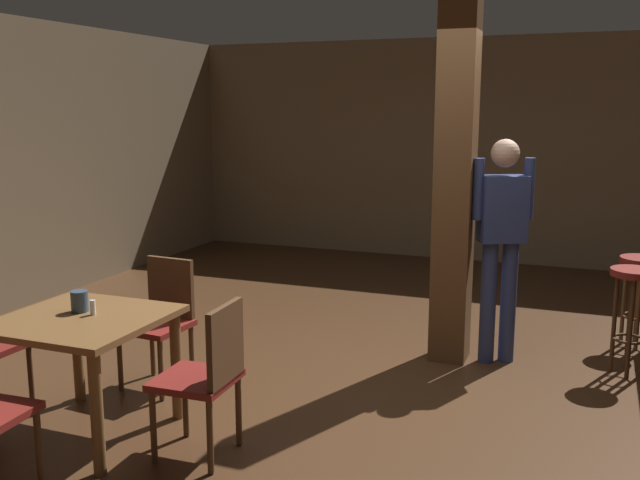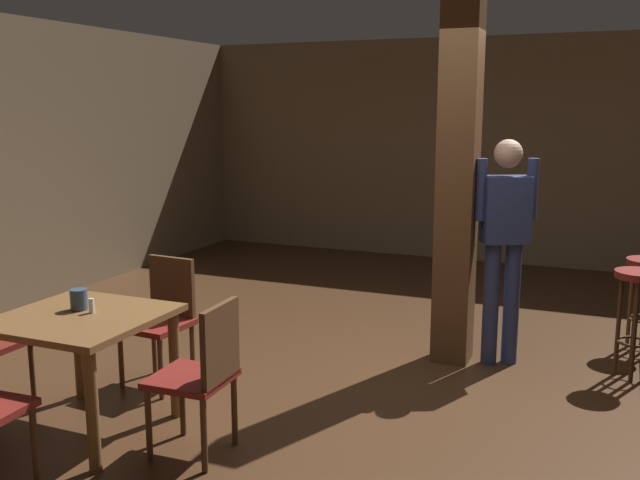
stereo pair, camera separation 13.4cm
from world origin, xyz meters
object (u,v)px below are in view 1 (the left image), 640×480
(chair_east, at_px, (208,372))
(napkin_cup, at_px, (80,301))
(bar_stool_near, at_px, (632,297))
(salt_shaker, at_px, (93,307))
(standing_person, at_px, (501,235))
(dining_table, at_px, (83,337))
(bar_stool_mid, at_px, (640,280))
(chair_north, at_px, (162,316))

(chair_east, relative_size, napkin_cup, 6.95)
(napkin_cup, bearing_deg, bar_stool_near, 34.50)
(salt_shaker, relative_size, standing_person, 0.05)
(dining_table, height_order, chair_east, chair_east)
(bar_stool_near, xyz_separation_m, bar_stool_mid, (0.09, 0.71, -0.03))
(bar_stool_mid, bearing_deg, dining_table, -136.96)
(chair_east, xyz_separation_m, bar_stool_near, (2.24, 2.24, 0.08))
(dining_table, bearing_deg, standing_person, 45.48)
(salt_shaker, xyz_separation_m, bar_stool_mid, (3.12, 2.90, -0.22))
(bar_stool_near, bearing_deg, bar_stool_mid, 82.87)
(chair_north, distance_m, salt_shaker, 0.83)
(napkin_cup, distance_m, bar_stool_mid, 4.34)
(chair_east, bearing_deg, napkin_cup, 175.55)
(dining_table, distance_m, chair_north, 0.84)
(napkin_cup, height_order, bar_stool_near, napkin_cup)
(standing_person, bearing_deg, chair_east, -121.03)
(chair_north, distance_m, standing_person, 2.58)
(dining_table, relative_size, napkin_cup, 7.10)
(chair_north, distance_m, bar_stool_near, 3.40)
(chair_east, height_order, salt_shaker, chair_east)
(chair_east, xyz_separation_m, napkin_cup, (-0.91, 0.07, 0.29))
(dining_table, height_order, salt_shaker, salt_shaker)
(chair_north, relative_size, salt_shaker, 9.89)
(chair_east, bearing_deg, standing_person, 58.97)
(salt_shaker, distance_m, standing_person, 2.99)
(dining_table, relative_size, bar_stool_mid, 1.21)
(salt_shaker, bearing_deg, standing_person, 45.29)
(chair_east, height_order, standing_person, standing_person)
(chair_north, height_order, bar_stool_near, chair_north)
(dining_table, bearing_deg, chair_north, 91.18)
(chair_north, xyz_separation_m, bar_stool_mid, (3.18, 2.12, 0.05))
(standing_person, bearing_deg, chair_north, -148.20)
(chair_north, relative_size, standing_person, 0.52)
(napkin_cup, relative_size, bar_stool_near, 0.16)
(chair_east, distance_m, napkin_cup, 0.96)
(dining_table, distance_m, chair_east, 0.84)
(napkin_cup, bearing_deg, chair_east, -4.45)
(bar_stool_near, bearing_deg, chair_north, -155.45)
(dining_table, distance_m, salt_shaker, 0.18)
(chair_north, xyz_separation_m, salt_shaker, (0.06, -0.78, 0.28))
(salt_shaker, distance_m, bar_stool_mid, 4.27)
(dining_table, distance_m, napkin_cup, 0.22)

